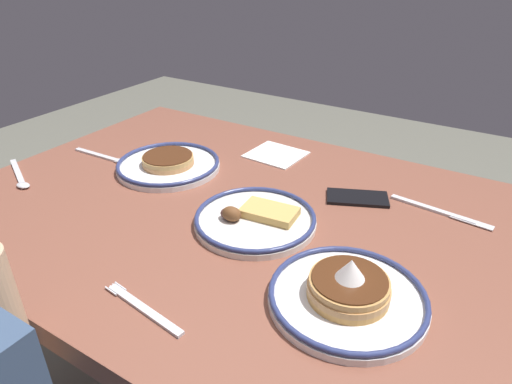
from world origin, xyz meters
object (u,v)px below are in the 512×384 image
(plate_center_pancakes, at_px, (168,164))
(plate_near_main, at_px, (255,218))
(fork_near, at_px, (100,156))
(plate_far_companion, at_px, (348,293))
(paper_napkin, at_px, (276,155))
(fork_far, at_px, (143,308))
(cell_phone, at_px, (357,198))
(butter_knife, at_px, (440,212))
(tea_spoon, at_px, (20,178))

(plate_center_pancakes, bearing_deg, plate_near_main, 162.13)
(fork_near, bearing_deg, plate_far_companion, 166.79)
(plate_far_companion, relative_size, paper_napkin, 1.80)
(plate_center_pancakes, bearing_deg, fork_far, 126.89)
(plate_far_companion, xyz_separation_m, fork_far, (0.28, 0.20, -0.02))
(paper_napkin, bearing_deg, plate_center_pancakes, 48.92)
(plate_near_main, distance_m, cell_phone, 0.27)
(plate_far_companion, xyz_separation_m, butter_knife, (-0.07, -0.39, -0.02))
(tea_spoon, bearing_deg, fork_near, -107.59)
(plate_far_companion, bearing_deg, plate_near_main, -25.68)
(plate_center_pancakes, height_order, butter_knife, plate_center_pancakes)
(plate_far_companion, bearing_deg, fork_near, -13.21)
(plate_near_main, xyz_separation_m, plate_far_companion, (-0.26, 0.13, 0.01))
(plate_far_companion, bearing_deg, fork_far, 34.57)
(plate_far_companion, relative_size, tea_spoon, 1.43)
(plate_near_main, bearing_deg, butter_knife, -141.90)
(fork_far, relative_size, tea_spoon, 0.99)
(plate_far_companion, distance_m, cell_phone, 0.37)
(plate_near_main, relative_size, fork_near, 1.38)
(tea_spoon, bearing_deg, butter_knife, -157.43)
(plate_far_companion, distance_m, paper_napkin, 0.62)
(plate_center_pancakes, distance_m, tea_spoon, 0.38)
(plate_near_main, distance_m, paper_napkin, 0.37)
(plate_near_main, distance_m, plate_far_companion, 0.29)
(butter_knife, bearing_deg, cell_phone, 12.34)
(plate_near_main, relative_size, paper_napkin, 1.77)
(tea_spoon, bearing_deg, plate_near_main, -167.52)
(fork_near, distance_m, tea_spoon, 0.22)
(plate_center_pancakes, bearing_deg, tea_spoon, 41.18)
(plate_center_pancakes, distance_m, plate_far_companion, 0.65)
(plate_center_pancakes, xyz_separation_m, butter_knife, (-0.68, -0.15, -0.01))
(plate_far_companion, distance_m, fork_near, 0.85)
(fork_far, relative_size, butter_knife, 0.81)
(plate_center_pancakes, distance_m, paper_napkin, 0.31)
(plate_center_pancakes, distance_m, fork_far, 0.54)
(fork_far, distance_m, butter_knife, 0.68)
(plate_center_pancakes, relative_size, fork_near, 1.44)
(plate_far_companion, bearing_deg, tea_spoon, 0.85)
(tea_spoon, bearing_deg, paper_napkin, -135.36)
(fork_near, bearing_deg, butter_knife, -167.88)
(plate_center_pancakes, distance_m, butter_knife, 0.69)
(plate_far_companion, distance_m, fork_far, 0.34)
(cell_phone, height_order, tea_spoon, tea_spoon)
(plate_near_main, xyz_separation_m, butter_knife, (-0.33, -0.26, -0.01))
(plate_near_main, height_order, fork_near, plate_near_main)
(plate_far_companion, height_order, tea_spoon, plate_far_companion)
(plate_near_main, xyz_separation_m, fork_far, (0.02, 0.32, -0.01))
(paper_napkin, distance_m, butter_knife, 0.48)
(cell_phone, relative_size, fork_far, 0.77)
(fork_near, xyz_separation_m, tea_spoon, (0.07, 0.21, 0.00))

